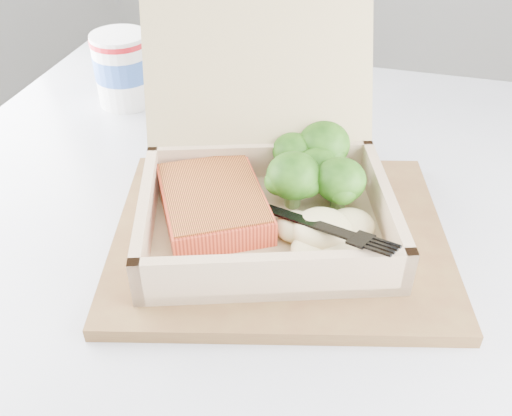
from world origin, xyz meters
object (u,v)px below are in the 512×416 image
at_px(serving_tray, 280,236).
at_px(paper_cup, 123,67).
at_px(takeout_container, 263,163).
at_px(cafe_table, 280,369).

relative_size(serving_tray, paper_cup, 3.29).
distance_m(takeout_container, paper_cup, 0.31).
height_order(cafe_table, takeout_container, takeout_container).
bearing_deg(cafe_table, serving_tray, 170.00).
relative_size(takeout_container, paper_cup, 3.58).
bearing_deg(serving_tray, takeout_container, 135.07).
relative_size(cafe_table, takeout_container, 2.93).
bearing_deg(serving_tray, paper_cup, 149.05).
height_order(cafe_table, serving_tray, serving_tray).
bearing_deg(cafe_table, takeout_container, 139.45).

